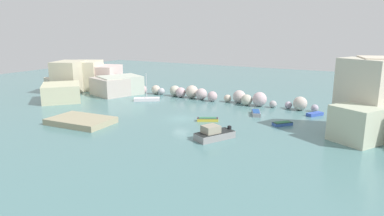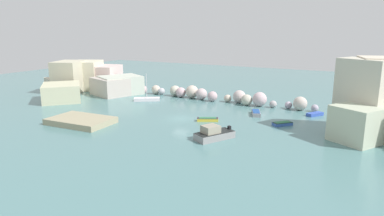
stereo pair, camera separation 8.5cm
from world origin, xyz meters
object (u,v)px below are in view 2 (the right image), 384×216
Objects in this scene: moored_boat_4 at (315,114)px; moored_boat_3 at (208,119)px; moored_boat_5 at (214,134)px; stone_dock at (81,121)px; moored_boat_0 at (147,99)px; moored_boat_1 at (256,113)px; moored_boat_2 at (282,124)px.

moored_boat_3 is at bearing 162.20° from moored_boat_4.
stone_dock is at bearing -54.37° from moored_boat_5.
moored_boat_0 is (-1.20, 19.32, -0.12)m from stone_dock.
stone_dock is 29.13m from moored_boat_1.
moored_boat_4 is at bearing 93.61° from moored_boat_1.
moored_boat_1 reaches higher than moored_boat_3.
moored_boat_1 is at bearing 26.45° from moored_boat_3.
stone_dock is 20.07m from moored_boat_3.
moored_boat_4 is (3.38, 8.75, -0.02)m from moored_boat_2.
moored_boat_3 is at bearing 147.88° from moored_boat_2.
moored_boat_3 is 9.37m from moored_boat_5.
moored_boat_0 is 28.20m from moored_boat_5.
stone_dock is 1.71× the size of moored_boat_0.
moored_boat_3 is 1.10× the size of moored_boat_4.
stone_dock reaches higher than moored_boat_2.
moored_boat_2 is (29.34, -5.22, -0.06)m from moored_boat_0.
stone_dock is 3.13× the size of moored_boat_2.
moored_boat_2 is at bearing 135.68° from moored_boat_0.
moored_boat_0 reaches higher than moored_boat_1.
moored_boat_0 is 32.91m from moored_boat_4.
moored_boat_0 is 19.95m from moored_boat_3.
moored_boat_0 is 23.67m from moored_boat_1.
moored_boat_0 is at bearing 93.55° from stone_dock.
moored_boat_5 is at bearing -168.00° from moored_boat_2.
moored_boat_0 reaches higher than moored_boat_4.
moored_boat_5 is at bearing 109.99° from moored_boat_0.
moored_boat_1 is at bearing 39.54° from stone_dock.
moored_boat_5 is at bearing -86.58° from moored_boat_3.
moored_boat_2 is (5.68, -4.44, -0.06)m from moored_boat_1.
moored_boat_1 is at bearing 93.79° from moored_boat_2.
moored_boat_1 is at bearing 143.89° from moored_boat_0.
moored_boat_4 is at bearing 151.93° from moored_boat_0.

